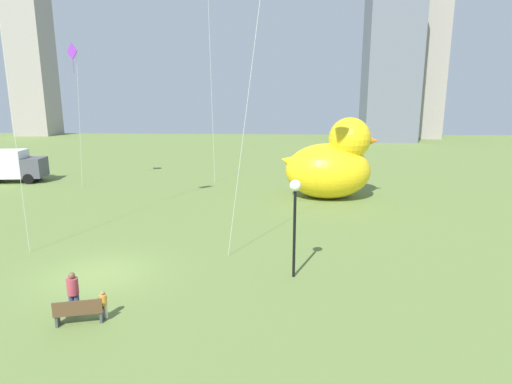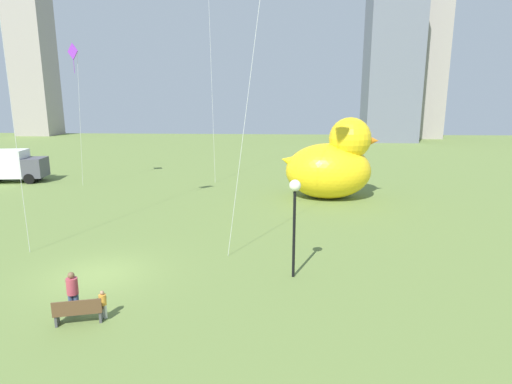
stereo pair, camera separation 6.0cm
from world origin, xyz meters
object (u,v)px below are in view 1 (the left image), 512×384
Objects in this scene: park_bench at (79,311)px; giant_inflatable_duck at (331,164)px; lamppost at (295,202)px; person_child at (103,303)px; box_truck at (9,166)px; person_adult at (73,291)px; kite_purple at (73,58)px.

park_bench is 21.56m from giant_inflatable_duck.
lamppost is (7.25, 4.24, 2.77)m from park_bench.
park_bench is at bearing -147.02° from person_child.
person_child is at bearing -149.93° from lamppost.
park_bench is 0.27× the size of box_truck.
person_adult is 28.20m from box_truck.
giant_inflatable_duck reaches higher than person_child.
person_child is 29.03m from box_truck.
person_child is 20.85m from giant_inflatable_duck.
person_child is (1.12, -0.19, -0.31)m from person_adult.
kite_purple reaches higher than park_bench.
lamppost is at bearing 25.18° from person_adult.
person_adult is at bearing 125.81° from park_bench.
person_child is 8.07m from lamppost.
giant_inflatable_duck is 28.09m from box_truck.
giant_inflatable_duck is at bearing 77.51° from lamppost.
lamppost is 25.73m from kite_purple.
box_truck is (-24.49, 19.02, -1.80)m from lamppost.
park_bench is 26.10m from kite_purple.
person_adult reaches higher than park_bench.
box_truck is at bearing 126.57° from person_adult.
box_truck is (-16.79, 22.64, 0.57)m from person_adult.
person_adult is 0.27× the size of box_truck.
kite_purple is at bearing 134.13° from lamppost.
person_child is 0.24× the size of lamppost.
person_child is 25.97m from kite_purple.
lamppost is at bearing 30.35° from park_bench.
lamppost is (6.58, 3.81, 2.69)m from person_child.
lamppost is (-3.21, -14.49, 0.70)m from giant_inflatable_duck.
person_adult is at bearing -154.82° from lamppost.
park_bench is at bearing -149.65° from lamppost.
kite_purple is (-10.61, 21.53, 9.91)m from person_child.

